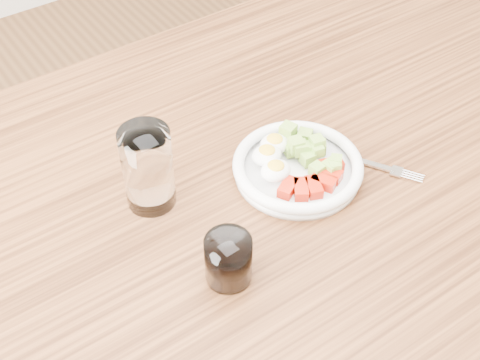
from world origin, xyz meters
TOP-DOWN VIEW (x-y plane):
  - dining_table at (0.00, 0.00)m, footprint 1.50×0.90m
  - bowl at (0.08, -0.00)m, footprint 0.20×0.20m
  - fork at (0.17, -0.02)m, footprint 0.11×0.17m
  - water_glass at (-0.12, 0.07)m, footprint 0.07×0.07m
  - coffee_glass at (-0.11, -0.10)m, footprint 0.06×0.06m

SIDE VIEW (x-z plane):
  - dining_table at x=0.00m, z-range 0.28..1.05m
  - fork at x=0.17m, z-range 0.77..0.78m
  - bowl at x=0.08m, z-range 0.76..0.81m
  - coffee_glass at x=-0.11m, z-range 0.77..0.84m
  - water_glass at x=-0.12m, z-range 0.77..0.90m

